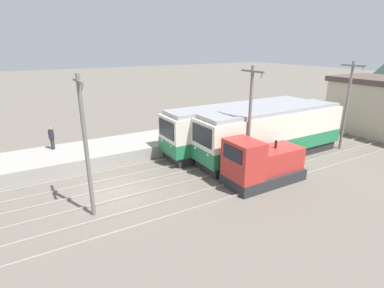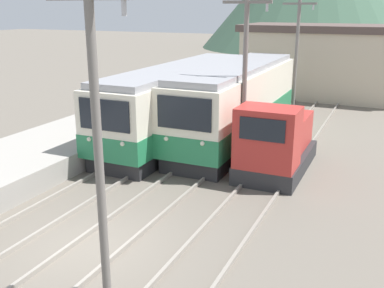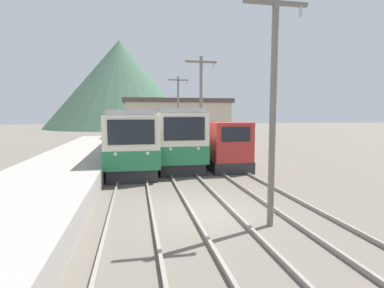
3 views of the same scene
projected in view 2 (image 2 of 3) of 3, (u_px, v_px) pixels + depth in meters
name	position (u px, v px, depth m)	size (l,w,h in m)	color
ground_plane	(91.00, 247.00, 12.77)	(200.00, 200.00, 0.00)	#665E54
track_left	(22.00, 227.00, 13.77)	(1.54, 60.00, 0.14)	gray
track_center	(97.00, 247.00, 12.67)	(1.54, 60.00, 0.14)	gray
track_right	(194.00, 271.00, 11.48)	(1.54, 60.00, 0.14)	gray
commuter_train_left	(181.00, 105.00, 23.13)	(2.84, 13.54, 3.72)	#28282B
commuter_train_center	(237.00, 106.00, 22.64)	(2.84, 12.61, 3.84)	#28282B
shunting_locomotive	(276.00, 143.00, 18.34)	(2.40, 5.18, 3.00)	#28282B
catenary_mast_near	(98.00, 139.00, 9.51)	(2.00, 0.20, 7.08)	slate
catenary_mast_mid	(245.00, 76.00, 18.29)	(2.00, 0.20, 7.08)	slate
catenary_mast_far	(296.00, 53.00, 27.08)	(2.00, 0.20, 7.08)	slate
station_building	(328.00, 61.00, 33.62)	(12.60, 6.30, 5.30)	beige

